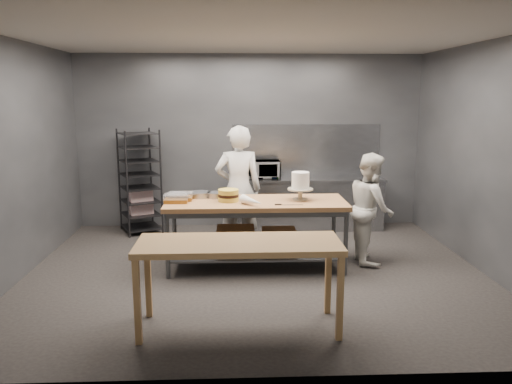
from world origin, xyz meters
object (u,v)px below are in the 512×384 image
work_table (255,226)px  chef_behind (238,189)px  chef_right (371,208)px  microwave (264,169)px  speed_rack (140,182)px  layer_cake (228,195)px  frosted_cake_stand (300,183)px  near_counter (239,250)px

work_table → chef_behind: bearing=106.0°
chef_right → microwave: chef_right is taller
chef_right → speed_rack: bearing=66.0°
microwave → layer_cake: size_ratio=1.99×
work_table → chef_right: 1.64m
frosted_cake_stand → chef_right: bearing=8.7°
chef_behind → frosted_cake_stand: chef_behind is taller
chef_behind → near_counter: bearing=86.8°
work_table → speed_rack: bearing=134.9°
speed_rack → chef_right: bearing=-25.9°
work_table → chef_behind: chef_behind is taller
microwave → frosted_cake_stand: size_ratio=1.43×
work_table → chef_behind: size_ratio=1.28×
near_counter → chef_behind: bearing=89.6°
work_table → frosted_cake_stand: frosted_cake_stand is taller
near_counter → layer_cake: layer_cake is taller
frosted_cake_stand → work_table: bearing=-177.2°
chef_right → layer_cake: bearing=97.4°
work_table → chef_right: bearing=6.5°
chef_behind → microwave: (0.45, 1.20, 0.11)m
near_counter → chef_behind: chef_behind is taller
speed_rack → chef_right: (3.49, -1.69, -0.09)m
speed_rack → layer_cake: speed_rack is taller
work_table → near_counter: work_table is taller
work_table → microwave: size_ratio=4.43×
speed_rack → work_table: bearing=-45.1°
near_counter → chef_right: 2.72m
near_counter → microwave: microwave is taller
near_counter → frosted_cake_stand: (0.84, 1.83, 0.34)m
chef_right → layer_cake: (-1.97, -0.19, 0.23)m
chef_right → chef_behind: bearing=74.6°
microwave → layer_cake: microwave is taller
microwave → frosted_cake_stand: frosted_cake_stand is taller
near_counter → layer_cake: bearing=93.8°
near_counter → layer_cake: 1.81m
work_table → frosted_cake_stand: 0.84m
work_table → frosted_cake_stand: size_ratio=6.33×
chef_behind → chef_right: 1.93m
work_table → near_counter: bearing=-97.5°
speed_rack → frosted_cake_stand: 3.10m
near_counter → frosted_cake_stand: bearing=65.3°
chef_behind → speed_rack: bearing=-36.9°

